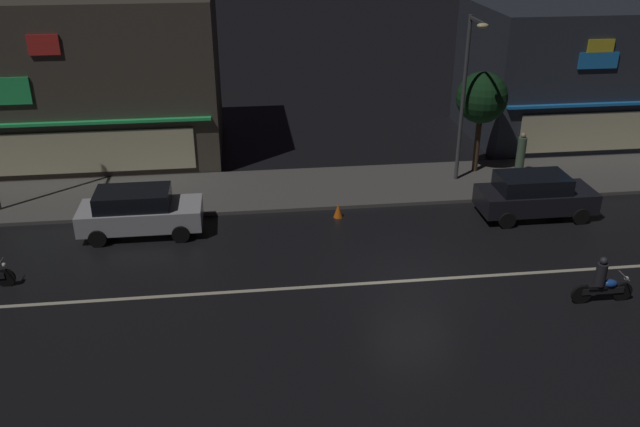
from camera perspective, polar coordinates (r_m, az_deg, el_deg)
The scene contains 12 objects.
ground_plane at distance 21.59m, azimuth 8.00°, elevation -5.65°, with size 140.00×140.00×0.00m, color black.
lane_divider_stripe at distance 21.58m, azimuth 8.00°, elevation -5.63°, with size 36.25×0.16×0.01m, color beige.
sidewalk_far at distance 28.24m, azimuth 4.19°, elevation 2.41°, with size 38.16×4.17×0.14m, color #5B5954.
storefront_left_block at distance 36.14m, azimuth 21.07°, elevation 11.17°, with size 10.44×7.22×6.45m.
storefront_center_block at distance 32.94m, azimuth -18.07°, elevation 11.10°, with size 10.56×7.93×7.26m.
streetlamp_mid at distance 27.76m, azimuth 12.27°, elevation 10.43°, with size 0.44×1.64×6.78m.
pedestrian_on_sidewalk at distance 30.07m, azimuth 16.64°, elevation 4.76°, with size 0.37×0.37×1.88m.
street_tree at distance 29.30m, azimuth 13.55°, elevation 9.48°, with size 2.15×2.15×4.34m.
parked_car_near_kerb at distance 26.51m, azimuth 17.73°, elevation 1.53°, with size 4.30×1.98×1.67m.
parked_car_trailing at distance 24.79m, azimuth -15.10°, elevation 0.20°, with size 4.30×1.98×1.67m.
motorcycle_following at distance 21.68m, azimuth 22.79°, elevation -5.48°, with size 1.90×0.60×1.52m.
traffic_cone at distance 25.39m, azimuth 1.56°, elevation 0.26°, with size 0.36×0.36×0.55m, color orange.
Camera 1 is at (-5.18, -17.84, 10.99)m, focal length 37.76 mm.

